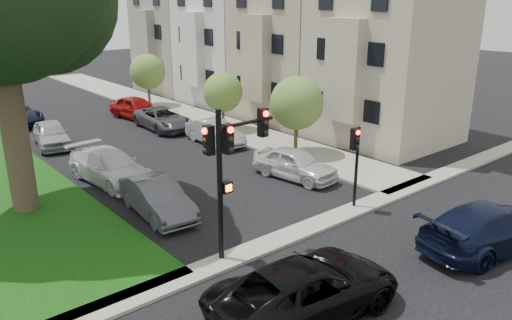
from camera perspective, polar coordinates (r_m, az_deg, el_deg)
ground at (r=17.73m, az=10.55°, el=-10.06°), size 140.00×140.00×0.00m
sidewalk_right at (r=39.61m, az=-10.17°, el=5.86°), size 3.50×44.00×0.12m
sidewalk_cross at (r=18.88m, az=5.88°, el=-7.80°), size 60.00×1.00×0.12m
house_a at (r=30.47m, az=15.07°, el=14.99°), size 7.70×7.55×15.97m
house_b at (r=35.37m, az=4.82°, el=15.88°), size 7.70×7.55×15.97m
house_c at (r=41.06m, az=-2.82°, el=16.22°), size 7.70×7.55×15.97m
house_d at (r=47.26m, az=-8.53°, el=16.30°), size 7.70×7.55×15.97m
small_tree_a at (r=26.91m, az=4.67°, el=6.50°), size 2.89×2.89×4.34m
small_tree_b at (r=32.03m, az=-3.82°, el=7.73°), size 2.53×2.53×3.80m
small_tree_c at (r=40.36m, az=-12.28°, el=9.84°), size 2.76×2.76×4.13m
traffic_signal_main at (r=15.66m, az=-3.09°, el=0.38°), size 2.48×0.64×5.10m
traffic_signal_secondary at (r=20.11m, az=11.31°, el=0.79°), size 0.45×0.36×3.46m
car_cross_near at (r=13.99m, az=5.78°, el=-14.42°), size 5.81×3.05×1.56m
car_cross_far at (r=18.95m, az=25.24°, el=-6.95°), size 5.90×3.21×1.62m
car_parked_0 at (r=23.82m, az=4.46°, el=-0.41°), size 2.36×4.52×1.47m
car_parked_1 at (r=29.46m, az=-4.72°, el=3.16°), size 1.55×4.33×1.42m
car_parked_2 at (r=33.35m, az=-10.58°, el=4.67°), size 2.56×5.13×1.40m
car_parked_3 at (r=36.60m, az=-13.51°, el=5.82°), size 2.56×4.90×1.59m
car_parked_5 at (r=20.14m, az=-11.24°, el=-4.27°), size 1.91×4.55×1.46m
car_parked_6 at (r=24.23m, az=-16.33°, el=-0.73°), size 2.69×5.42×1.51m
car_parked_7 at (r=31.23m, az=-22.34°, el=2.76°), size 2.47×4.57×1.47m
car_parked_8 at (r=37.83m, az=-26.02°, el=4.82°), size 3.08×5.73×1.53m
car_parked_9 at (r=40.91m, az=-26.64°, el=5.45°), size 2.09×4.15×1.30m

